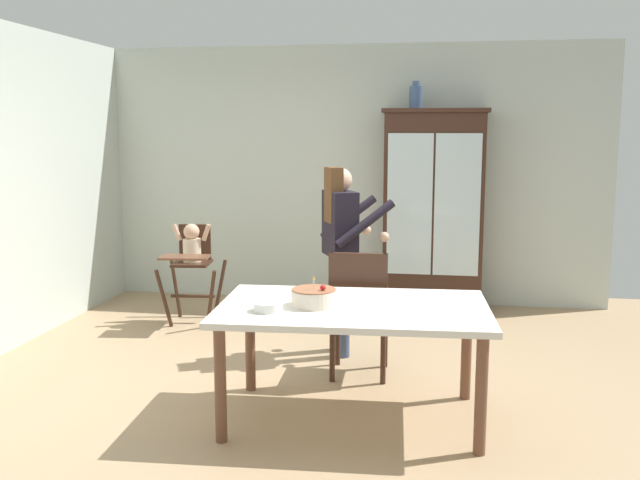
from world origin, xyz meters
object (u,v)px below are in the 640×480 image
object	(u,v)px
ceramic_vase	(416,97)
high_chair_with_toddler	(192,255)
serving_bowl	(268,306)
dining_chair_far_side	(359,305)
adult_person	(341,237)
dining_table	(353,318)
birthday_cake	(314,297)
china_cabinet	(433,210)

from	to	relation	value
ceramic_vase	high_chair_with_toddler	size ratio (longest dim) A/B	0.28
high_chair_with_toddler	serving_bowl	distance (m)	2.58
dining_chair_far_side	adult_person	bearing A→B (deg)	-71.49
dining_table	serving_bowl	world-z (taller)	serving_bowl
adult_person	birthday_cake	distance (m)	1.36
ceramic_vase	dining_chair_far_side	bearing A→B (deg)	-98.40
high_chair_with_toddler	adult_person	size ratio (longest dim) A/B	0.62
serving_bowl	birthday_cake	bearing A→B (deg)	33.30
ceramic_vase	serving_bowl	xyz separation A→B (m)	(-0.77, -3.13, -1.38)
high_chair_with_toddler	adult_person	bearing A→B (deg)	-32.07
adult_person	serving_bowl	world-z (taller)	adult_person
china_cabinet	high_chair_with_toddler	size ratio (longest dim) A/B	2.14
china_cabinet	dining_chair_far_side	distance (m)	2.29
ceramic_vase	birthday_cake	distance (m)	3.30
ceramic_vase	dining_chair_far_side	world-z (taller)	ceramic_vase
ceramic_vase	birthday_cake	world-z (taller)	ceramic_vase
china_cabinet	ceramic_vase	size ratio (longest dim) A/B	7.53
ceramic_vase	adult_person	xyz separation A→B (m)	(-0.53, -1.62, -1.18)
china_cabinet	birthday_cake	xyz separation A→B (m)	(-0.72, -2.96, -0.23)
adult_person	dining_table	distance (m)	1.35
china_cabinet	ceramic_vase	world-z (taller)	ceramic_vase
adult_person	serving_bowl	bearing A→B (deg)	145.15
serving_bowl	dining_chair_far_side	world-z (taller)	dining_chair_far_side
ceramic_vase	high_chair_with_toddler	distance (m)	2.69
china_cabinet	dining_chair_far_side	bearing A→B (deg)	-103.43
china_cabinet	high_chair_with_toddler	xyz separation A→B (m)	(-2.25, -0.88, -0.37)
serving_bowl	dining_chair_far_side	distance (m)	1.07
china_cabinet	serving_bowl	bearing A→B (deg)	-107.30
high_chair_with_toddler	adult_person	distance (m)	1.72
ceramic_vase	dining_table	size ratio (longest dim) A/B	0.16
china_cabinet	adult_person	bearing A→B (deg)	-114.33
birthday_cake	serving_bowl	world-z (taller)	birthday_cake
dining_table	birthday_cake	world-z (taller)	birthday_cake
china_cabinet	birthday_cake	bearing A→B (deg)	-103.70
dining_table	adult_person	bearing A→B (deg)	100.84
birthday_cake	dining_chair_far_side	world-z (taller)	dining_chair_far_side
china_cabinet	adult_person	xyz separation A→B (m)	(-0.73, -1.61, -0.05)
china_cabinet	birthday_cake	size ratio (longest dim) A/B	7.26
china_cabinet	dining_chair_far_side	size ratio (longest dim) A/B	2.12
adult_person	china_cabinet	bearing A→B (deg)	-50.02
birthday_cake	dining_chair_far_side	bearing A→B (deg)	75.53
china_cabinet	high_chair_with_toddler	distance (m)	2.44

